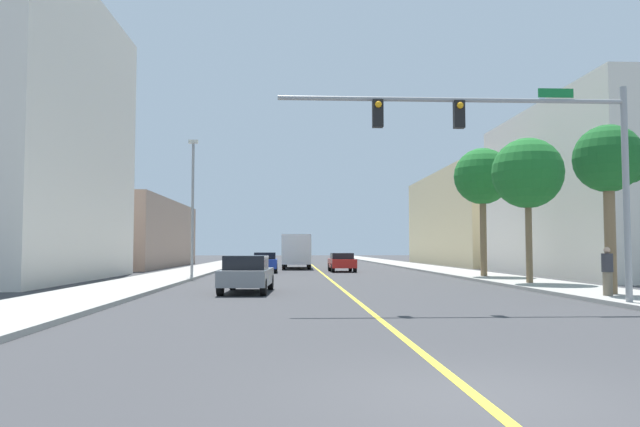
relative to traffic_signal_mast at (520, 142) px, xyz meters
The scene contains 16 objects.
ground 32.15m from the traffic_signal_mast, 98.58° to the left, with size 192.00×192.00×0.00m, color #38383A.
sidewalk_left 34.82m from the traffic_signal_mast, 114.38° to the left, with size 3.75×168.00×0.15m, color #9E9B93.
sidewalk_right 32.14m from the traffic_signal_mast, 81.39° to the left, with size 3.75×168.00×0.15m, color #9E9B93.
lane_marking_center 32.15m from the traffic_signal_mast, 98.58° to the left, with size 0.16×144.00×0.01m, color yellow.
building_left_far 46.51m from the traffic_signal_mast, 121.49° to the left, with size 12.85×23.60×6.21m, color gray.
building_right_far 48.98m from the traffic_signal_mast, 69.28° to the left, with size 17.89×27.14×9.82m, color beige.
traffic_signal_mast is the anchor object (origin of this frame).
street_lamp 22.45m from the traffic_signal_mast, 124.93° to the left, with size 0.56×0.28×8.14m.
palm_near 5.51m from the traffic_signal_mast, 35.53° to the left, with size 2.44×2.44×6.09m.
palm_mid 10.98m from the traffic_signal_mast, 66.99° to the left, with size 3.36×3.36×6.88m.
palm_far 17.59m from the traffic_signal_mast, 75.63° to the left, with size 3.33×3.33×7.54m.
car_blue 27.79m from the traffic_signal_mast, 108.73° to the left, with size 1.77×4.01×1.46m.
car_gray 11.63m from the traffic_signal_mast, 143.66° to the left, with size 2.02×4.44×1.48m.
car_red 27.78m from the traffic_signal_mast, 96.54° to the left, with size 1.91×3.94×1.41m.
delivery_truck 35.26m from the traffic_signal_mast, 100.58° to the left, with size 2.54×8.77×2.90m.
pedestrian 6.12m from the traffic_signal_mast, 31.64° to the left, with size 0.38×0.38×1.67m.
Camera 1 is at (-2.24, -7.19, 1.79)m, focal length 33.73 mm.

